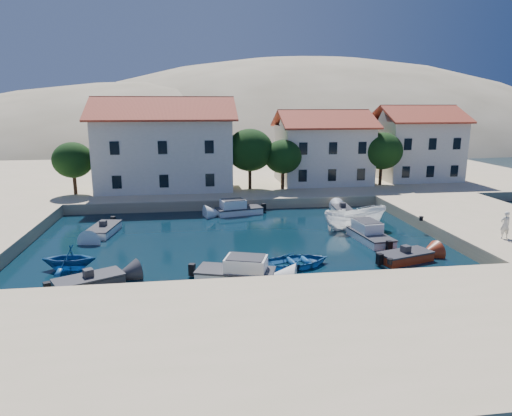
% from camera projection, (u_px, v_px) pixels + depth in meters
% --- Properties ---
extents(ground, '(400.00, 400.00, 0.00)m').
position_uv_depth(ground, '(254.00, 294.00, 24.65)').
color(ground, black).
rests_on(ground, ground).
extents(quay_south, '(52.00, 12.00, 1.00)m').
position_uv_depth(quay_south, '(274.00, 341.00, 18.74)').
color(quay_south, tan).
rests_on(quay_south, ground).
extents(quay_east, '(11.00, 20.00, 1.00)m').
position_uv_depth(quay_east, '(488.00, 224.00, 36.96)').
color(quay_east, tan).
rests_on(quay_east, ground).
extents(quay_north, '(80.00, 36.00, 1.00)m').
position_uv_depth(quay_north, '(231.00, 176.00, 61.48)').
color(quay_north, tan).
rests_on(quay_north, ground).
extents(hills, '(254.00, 176.00, 99.00)m').
position_uv_depth(hills, '(266.00, 206.00, 151.99)').
color(hills, gray).
rests_on(hills, ground).
extents(building_left, '(14.70, 9.45, 9.70)m').
position_uv_depth(building_left, '(165.00, 142.00, 49.53)').
color(building_left, beige).
rests_on(building_left, quay_north).
extents(building_mid, '(10.50, 8.40, 8.30)m').
position_uv_depth(building_mid, '(323.00, 146.00, 53.09)').
color(building_mid, beige).
rests_on(building_mid, quay_north).
extents(building_right, '(9.45, 8.40, 8.80)m').
position_uv_depth(building_right, '(416.00, 142.00, 55.62)').
color(building_right, beige).
rests_on(building_right, quay_north).
extents(trees, '(37.30, 5.30, 6.45)m').
position_uv_depth(trees, '(264.00, 153.00, 48.74)').
color(trees, '#382314').
rests_on(trees, quay_north).
extents(bollards, '(29.36, 9.56, 0.30)m').
position_uv_depth(bollards, '(290.00, 249.00, 28.50)').
color(bollards, black).
rests_on(bollards, ground).
extents(motorboat_grey_sw, '(4.04, 3.20, 1.25)m').
position_uv_depth(motorboat_grey_sw, '(89.00, 282.00, 25.49)').
color(motorboat_grey_sw, '#313035').
rests_on(motorboat_grey_sw, ground).
extents(cabin_cruiser_south, '(4.88, 3.24, 1.60)m').
position_uv_depth(cabin_cruiser_south, '(235.00, 272.00, 26.50)').
color(cabin_cruiser_south, white).
rests_on(cabin_cruiser_south, ground).
extents(rowboat_south, '(4.78, 3.80, 0.89)m').
position_uv_depth(rowboat_south, '(297.00, 266.00, 28.87)').
color(rowboat_south, '#1B5595').
rests_on(rowboat_south, ground).
extents(motorboat_red_se, '(3.89, 2.57, 1.25)m').
position_uv_depth(motorboat_red_se, '(405.00, 257.00, 29.68)').
color(motorboat_red_se, maroon).
rests_on(motorboat_red_se, ground).
extents(cabin_cruiser_east, '(2.32, 4.71, 1.60)m').
position_uv_depth(cabin_cruiser_east, '(371.00, 235.00, 33.95)').
color(cabin_cruiser_east, white).
rests_on(cabin_cruiser_east, ground).
extents(boat_east, '(5.44, 2.38, 2.05)m').
position_uv_depth(boat_east, '(355.00, 230.00, 37.19)').
color(boat_east, white).
rests_on(boat_east, ground).
extents(motorboat_white_ne, '(1.83, 3.41, 1.25)m').
position_uv_depth(motorboat_white_ne, '(342.00, 211.00, 42.44)').
color(motorboat_white_ne, white).
rests_on(motorboat_white_ne, ground).
extents(rowboat_west, '(3.54, 3.14, 1.72)m').
position_uv_depth(rowboat_west, '(70.00, 269.00, 28.34)').
color(rowboat_west, '#1B5595').
rests_on(rowboat_west, ground).
extents(motorboat_white_west, '(2.38, 4.20, 1.25)m').
position_uv_depth(motorboat_white_west, '(104.00, 230.00, 36.01)').
color(motorboat_white_west, white).
rests_on(motorboat_white_west, ground).
extents(cabin_cruiser_north, '(4.51, 2.69, 1.60)m').
position_uv_depth(cabin_cruiser_north, '(239.00, 209.00, 42.29)').
color(cabin_cruiser_north, white).
rests_on(cabin_cruiser_north, ground).
extents(pedestrian, '(0.70, 0.47, 1.90)m').
position_uv_depth(pedestrian, '(505.00, 225.00, 31.11)').
color(pedestrian, silver).
rests_on(pedestrian, quay_east).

